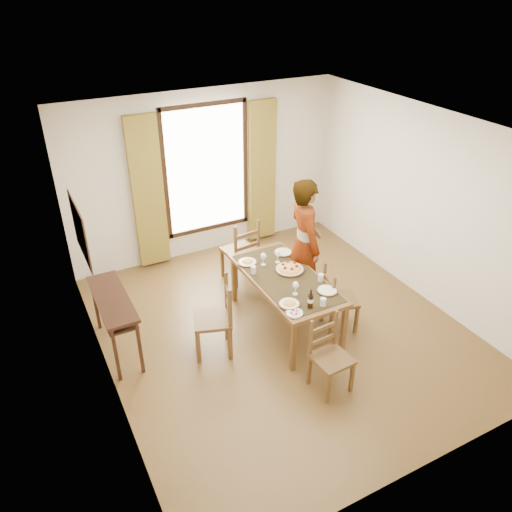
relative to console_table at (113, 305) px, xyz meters
name	(u,v)px	position (x,y,z in m)	size (l,w,h in m)	color
ground	(281,329)	(2.03, -0.60, -0.68)	(5.00, 5.00, 0.00)	#503419
room_shell	(279,223)	(2.03, -0.47, 0.86)	(4.60, 5.10, 2.74)	beige
console_table	(113,305)	(0.00, 0.00, 0.00)	(0.38, 1.20, 0.80)	black
dining_table	(286,282)	(2.12, -0.52, 0.00)	(0.85, 1.76, 0.76)	brown
chair_west	(215,320)	(1.09, -0.59, -0.20)	(0.58, 0.58, 1.03)	brown
chair_north	(241,252)	(2.10, 0.76, -0.20)	(0.51, 0.51, 1.05)	brown
chair_south	(330,358)	(1.99, -1.76, -0.26)	(0.43, 0.43, 0.91)	brown
chair_east	(338,301)	(2.71, -0.90, -0.25)	(0.50, 0.50, 0.92)	brown
man	(304,244)	(2.62, -0.17, 0.26)	(0.55, 0.75, 1.90)	#93949B
plate_sw	(289,303)	(1.85, -1.06, 0.10)	(0.27, 0.27, 0.05)	silver
plate_se	(327,289)	(2.42, -1.04, 0.10)	(0.27, 0.27, 0.05)	silver
plate_nw	(247,261)	(1.84, 0.03, 0.10)	(0.27, 0.27, 0.05)	silver
plate_ne	(283,251)	(2.41, 0.04, 0.10)	(0.27, 0.27, 0.05)	silver
pasta_platter	(290,267)	(2.26, -0.40, 0.12)	(0.40, 0.40, 0.10)	#C04518
caprese_plate	(294,312)	(1.82, -1.24, 0.09)	(0.20, 0.20, 0.04)	silver
wine_glass_a	(295,288)	(2.03, -0.91, 0.16)	(0.08, 0.08, 0.18)	white
wine_glass_b	(278,256)	(2.21, -0.15, 0.16)	(0.08, 0.08, 0.18)	white
wine_glass_c	(263,259)	(2.01, -0.12, 0.16)	(0.08, 0.08, 0.18)	white
tumbler_a	(321,278)	(2.48, -0.80, 0.12)	(0.07, 0.07, 0.10)	silver
tumbler_b	(253,270)	(1.80, -0.24, 0.12)	(0.07, 0.07, 0.10)	silver
tumbler_c	(323,302)	(2.20, -1.26, 0.12)	(0.07, 0.07, 0.10)	silver
wine_bottle	(311,299)	(2.05, -1.22, 0.20)	(0.07, 0.07, 0.25)	black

